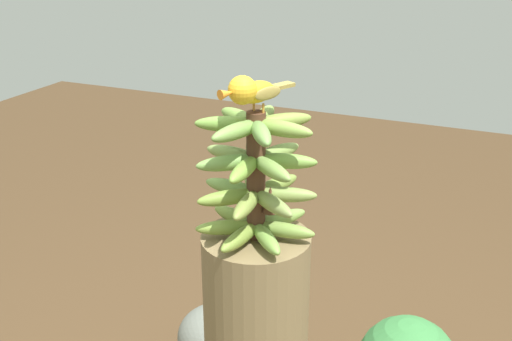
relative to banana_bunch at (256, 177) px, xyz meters
The scene contains 3 objects.
banana_bunch is the anchor object (origin of this frame).
perched_bird 0.19m from the banana_bunch, 105.55° to the right, with size 0.10×0.18×0.08m.
garden_rock 1.17m from the banana_bunch, 123.89° to the left, with size 0.36×0.30×0.26m, color slate.
Camera 1 is at (0.49, -1.12, 1.58)m, focal length 43.54 mm.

